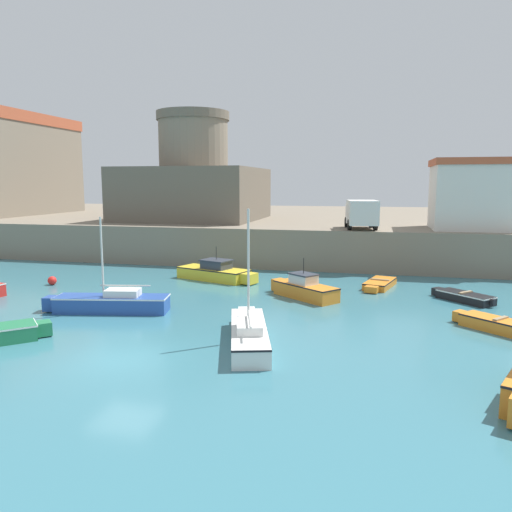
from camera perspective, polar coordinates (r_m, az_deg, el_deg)
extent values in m
plane|color=teal|center=(19.97, -14.77, -11.20)|extent=(200.00, 200.00, 0.00)
cube|color=gray|center=(57.69, 4.33, 3.30)|extent=(120.00, 40.00, 3.11)
cube|color=orange|center=(28.94, 5.70, -4.02)|extent=(4.07, 3.65, 0.83)
cube|color=orange|center=(30.64, 2.66, -3.29)|extent=(0.98, 1.01, 0.70)
cube|color=black|center=(28.86, 5.71, -3.30)|extent=(4.11, 3.69, 0.07)
cube|color=silver|center=(28.94, 5.44, -2.65)|extent=(1.78, 1.72, 0.52)
cube|color=#2D333D|center=(28.89, 5.45, -2.07)|extent=(1.92, 1.85, 0.08)
cylinder|color=black|center=(28.80, 5.46, -1.11)|extent=(0.04, 0.04, 0.90)
cube|color=white|center=(20.74, -0.82, -9.07)|extent=(3.01, 6.05, 0.76)
cube|color=white|center=(23.88, -1.08, -6.72)|extent=(0.93, 0.84, 0.65)
cube|color=black|center=(20.64, -0.82, -8.16)|extent=(3.04, 6.11, 0.07)
cylinder|color=silver|center=(20.52, -0.88, -1.27)|extent=(0.10, 0.10, 4.79)
cylinder|color=silver|center=(19.77, -0.75, -7.12)|extent=(0.81, 2.57, 0.08)
cube|color=silver|center=(20.02, -0.77, -8.03)|extent=(1.45, 1.97, 0.36)
cube|color=black|center=(30.37, 22.81, -4.37)|extent=(3.01, 3.01, 0.50)
cube|color=black|center=(31.42, 20.14, -3.82)|extent=(0.84, 0.84, 0.42)
cube|color=white|center=(30.33, 22.83, -3.99)|extent=(3.04, 3.04, 0.07)
cube|color=#997F5B|center=(30.31, 22.84, -3.84)|extent=(0.85, 0.85, 0.08)
cube|color=black|center=(29.46, 25.44, -4.81)|extent=(0.28, 0.28, 0.36)
cube|color=#237A4C|center=(23.76, -23.13, -7.59)|extent=(0.99, 0.99, 0.58)
cube|color=yellow|center=(34.44, -4.87, -2.05)|extent=(5.41, 3.45, 0.79)
cube|color=yellow|center=(32.73, -0.79, -2.57)|extent=(1.12, 1.23, 0.68)
cube|color=black|center=(34.38, -4.88, -1.46)|extent=(5.47, 3.48, 0.07)
cube|color=#333842|center=(34.17, -4.55, -0.99)|extent=(2.14, 1.89, 0.54)
cube|color=#2D333D|center=(34.13, -4.56, -0.48)|extent=(2.32, 2.03, 0.08)
cylinder|color=black|center=(34.05, -4.57, 0.33)|extent=(0.04, 0.04, 0.90)
cube|color=#284C9E|center=(26.86, -16.11, -5.28)|extent=(5.89, 2.55, 0.83)
cube|color=#284C9E|center=(28.03, -22.33, -5.02)|extent=(0.81, 0.93, 0.71)
cube|color=white|center=(26.78, -16.14, -4.50)|extent=(5.95, 2.58, 0.07)
cylinder|color=silver|center=(26.54, -17.20, -0.08)|extent=(0.10, 0.10, 4.08)
cylinder|color=silver|center=(26.44, -14.72, -3.30)|extent=(2.54, 0.57, 0.08)
cube|color=silver|center=(26.55, -14.98, -4.07)|extent=(1.88, 1.35, 0.36)
cube|color=orange|center=(32.87, 13.98, -3.08)|extent=(2.19, 3.50, 0.44)
cube|color=orange|center=(31.03, 13.08, -3.72)|extent=(0.90, 0.80, 0.38)
cube|color=black|center=(32.83, 13.99, -2.77)|extent=(2.21, 3.54, 0.07)
cube|color=#997F5B|center=(32.82, 14.00, -2.64)|extent=(1.19, 0.50, 0.08)
cube|color=black|center=(34.52, 14.71, -2.48)|extent=(0.24, 0.24, 0.36)
cube|color=orange|center=(24.97, 26.12, -7.15)|extent=(3.28, 3.10, 0.57)
cube|color=orange|center=(25.92, 22.35, -6.37)|extent=(0.81, 0.82, 0.49)
cube|color=black|center=(24.91, 26.16, -6.60)|extent=(3.32, 3.13, 0.07)
cube|color=#997F5B|center=(24.89, 26.17, -6.42)|extent=(0.80, 0.86, 0.08)
sphere|color=red|center=(35.18, -22.27, -2.62)|extent=(0.57, 0.57, 0.57)
cube|color=gray|center=(63.79, -26.99, 8.73)|extent=(10.16, 16.08, 9.83)
cube|color=#685E4F|center=(48.92, -7.06, 7.07)|extent=(12.46, 12.46, 4.91)
cylinder|color=gray|center=(48.92, -7.11, 9.66)|extent=(6.55, 6.55, 9.34)
cylinder|color=#685E4F|center=(49.31, -7.22, 15.56)|extent=(6.88, 6.88, 0.80)
cube|color=silver|center=(41.26, 23.23, 6.15)|extent=(5.41, 5.38, 4.78)
cube|color=#B25133|center=(41.27, 23.44, 9.81)|extent=(5.68, 5.64, 0.50)
cube|color=silver|center=(38.40, 12.04, 4.90)|extent=(2.55, 3.48, 1.80)
cube|color=silver|center=(40.44, 11.68, 4.79)|extent=(2.17, 1.58, 1.40)
cube|color=#334756|center=(40.88, 11.61, 5.11)|extent=(1.80, 0.39, 0.70)
cylinder|color=black|center=(40.29, 10.32, 3.81)|extent=(0.40, 0.83, 0.80)
cylinder|color=black|center=(40.51, 13.00, 3.76)|extent=(0.40, 0.83, 0.80)
cylinder|color=black|center=(37.96, 10.65, 3.53)|extent=(0.40, 0.83, 0.80)
cylinder|color=black|center=(38.19, 13.49, 3.48)|extent=(0.40, 0.83, 0.80)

